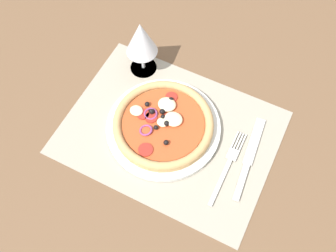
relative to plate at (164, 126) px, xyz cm
name	(u,v)px	position (x,y,z in cm)	size (l,w,h in cm)	color
ground_plane	(170,135)	(1.63, -0.28, -2.18)	(190.00, 140.00, 2.40)	brown
placemat	(170,132)	(1.63, -0.28, -0.78)	(45.33, 33.79, 0.40)	#A39984
plate	(164,126)	(0.00, 0.00, 0.00)	(25.03, 25.03, 1.16)	silver
pizza	(164,122)	(-0.07, 0.05, 1.68)	(21.80, 21.80, 2.54)	tan
fork	(229,164)	(16.02, -1.71, -0.36)	(2.22, 18.01, 0.44)	silver
knife	(249,157)	(19.35, 1.70, -0.33)	(3.43, 20.07, 0.62)	silver
wine_glass	(141,39)	(-11.96, 12.72, 9.21)	(7.20, 7.20, 14.90)	silver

